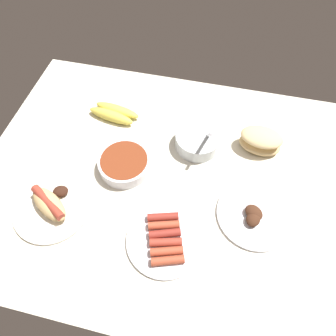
# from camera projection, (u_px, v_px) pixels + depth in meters

# --- Properties ---
(ground_plane) EXTENTS (1.20, 0.90, 0.03)m
(ground_plane) POSITION_uv_depth(u_px,v_px,m) (170.00, 181.00, 0.95)
(ground_plane) COLOR silver
(plate_grilled_meat) EXTENTS (0.22, 0.22, 0.04)m
(plate_grilled_meat) POSITION_uv_depth(u_px,v_px,m) (254.00, 215.00, 0.86)
(plate_grilled_meat) COLOR white
(plate_grilled_meat) RESTS_ON ground_plane
(bowl_chili) EXTENTS (0.16, 0.16, 0.04)m
(bowl_chili) POSITION_uv_depth(u_px,v_px,m) (125.00, 163.00, 0.94)
(bowl_chili) COLOR white
(bowl_chili) RESTS_ON ground_plane
(plate_sausages) EXTENTS (0.22, 0.22, 0.03)m
(plate_sausages) POSITION_uv_depth(u_px,v_px,m) (165.00, 239.00, 0.82)
(plate_sausages) COLOR white
(plate_sausages) RESTS_ON ground_plane
(plate_hotdog_assembled) EXTENTS (0.22, 0.22, 0.06)m
(plate_hotdog_assembled) POSITION_uv_depth(u_px,v_px,m) (51.00, 205.00, 0.87)
(plate_hotdog_assembled) COLOR white
(plate_hotdog_assembled) RESTS_ON ground_plane
(bowl_coleslaw) EXTENTS (0.15, 0.15, 0.15)m
(bowl_coleslaw) POSITION_uv_depth(u_px,v_px,m) (198.00, 140.00, 0.98)
(bowl_coleslaw) COLOR silver
(bowl_coleslaw) RESTS_ON ground_plane
(bread_stack) EXTENTS (0.14, 0.10, 0.07)m
(bread_stack) POSITION_uv_depth(u_px,v_px,m) (261.00, 141.00, 0.97)
(bread_stack) COLOR #DBB77A
(bread_stack) RESTS_ON ground_plane
(banana_bunch) EXTENTS (0.18, 0.10, 0.04)m
(banana_bunch) POSITION_uv_depth(u_px,v_px,m) (114.00, 113.00, 1.06)
(banana_bunch) COLOR #E5D14C
(banana_bunch) RESTS_ON ground_plane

